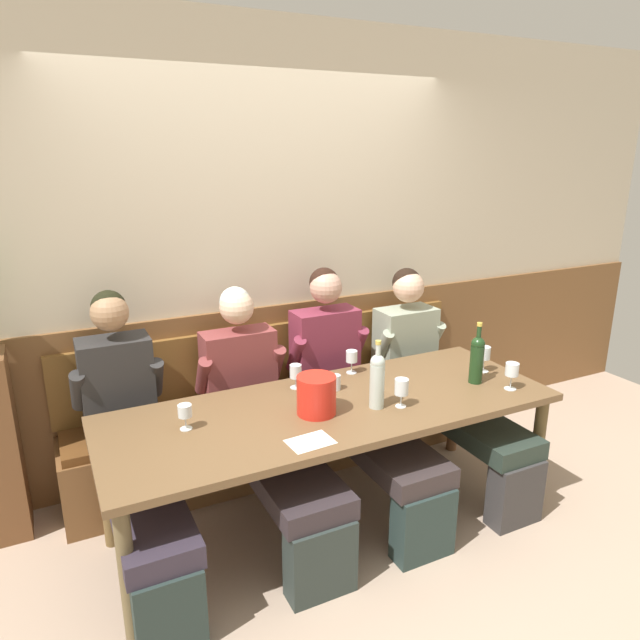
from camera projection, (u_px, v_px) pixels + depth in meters
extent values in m
cube|color=tan|center=(343.00, 538.00, 3.16)|extent=(6.80, 6.80, 0.02)
cube|color=#C3B49A|center=(265.00, 253.00, 3.68)|extent=(6.80, 0.08, 2.80)
cube|color=brown|center=(271.00, 381.00, 3.89)|extent=(6.80, 0.03, 1.06)
cube|color=brown|center=(285.00, 437.00, 3.78)|extent=(2.73, 0.42, 0.44)
cube|color=brown|center=(284.00, 403.00, 3.71)|extent=(2.67, 0.39, 0.05)
cube|color=brown|center=(272.00, 357.00, 3.80)|extent=(2.73, 0.04, 0.45)
cube|color=brown|center=(333.00, 408.00, 3.06)|extent=(2.43, 0.89, 0.04)
cylinder|color=brown|center=(128.00, 579.00, 2.36)|extent=(0.07, 0.07, 0.70)
cylinder|color=brown|center=(537.00, 453.00, 3.33)|extent=(0.07, 0.07, 0.70)
cylinder|color=brown|center=(106.00, 487.00, 3.00)|extent=(0.07, 0.07, 0.70)
cylinder|color=brown|center=(454.00, 404.00, 3.97)|extent=(0.07, 0.07, 0.70)
cube|color=#24312E|center=(169.00, 611.00, 2.40)|extent=(0.29, 0.14, 0.38)
cube|color=#312936|center=(142.00, 496.00, 2.77)|extent=(0.32, 1.13, 0.11)
cube|color=#2A2929|center=(117.00, 386.00, 3.20)|extent=(0.38, 0.23, 0.56)
sphere|color=#A17956|center=(110.00, 313.00, 3.07)|extent=(0.20, 0.20, 0.20)
sphere|color=black|center=(108.00, 307.00, 3.08)|extent=(0.18, 0.18, 0.18)
cylinder|color=#2A2929|center=(78.00, 391.00, 3.06)|extent=(0.08, 0.20, 0.27)
cylinder|color=#2A2929|center=(156.00, 378.00, 3.24)|extent=(0.08, 0.20, 0.27)
cube|color=#2B3531|center=(320.00, 559.00, 2.70)|extent=(0.33, 0.14, 0.38)
cube|color=#322A2E|center=(278.00, 461.00, 3.08)|extent=(0.37, 1.13, 0.11)
cube|color=brown|center=(239.00, 370.00, 3.51)|extent=(0.44, 0.20, 0.50)
sphere|color=beige|center=(237.00, 307.00, 3.38)|extent=(0.20, 0.20, 0.20)
sphere|color=beige|center=(235.00, 302.00, 3.40)|extent=(0.19, 0.19, 0.19)
cylinder|color=brown|center=(203.00, 376.00, 3.37)|extent=(0.08, 0.20, 0.27)
cylinder|color=brown|center=(276.00, 363.00, 3.57)|extent=(0.08, 0.20, 0.27)
cube|color=#263633|center=(423.00, 524.00, 2.95)|extent=(0.32, 0.14, 0.38)
cube|color=#372E2E|center=(372.00, 438.00, 3.33)|extent=(0.36, 1.13, 0.11)
cube|color=maroon|center=(325.00, 351.00, 3.75)|extent=(0.43, 0.21, 0.56)
sphere|color=tan|center=(326.00, 287.00, 3.62)|extent=(0.21, 0.21, 0.21)
sphere|color=black|center=(324.00, 282.00, 3.63)|extent=(0.19, 0.19, 0.19)
cylinder|color=maroon|center=(296.00, 354.00, 3.61)|extent=(0.08, 0.20, 0.27)
cylinder|color=maroon|center=(358.00, 344.00, 3.80)|extent=(0.08, 0.20, 0.27)
cube|color=#363434|center=(515.00, 493.00, 3.22)|extent=(0.31, 0.14, 0.38)
cube|color=#29362E|center=(459.00, 416.00, 3.59)|extent=(0.34, 1.13, 0.11)
cube|color=gray|center=(405.00, 342.00, 4.03)|extent=(0.41, 0.24, 0.49)
sphere|color=#DFB192|center=(409.00, 287.00, 3.90)|extent=(0.21, 0.21, 0.21)
sphere|color=black|center=(407.00, 282.00, 3.92)|extent=(0.20, 0.20, 0.20)
cylinder|color=gray|center=(383.00, 347.00, 3.89)|extent=(0.08, 0.20, 0.27)
cylinder|color=gray|center=(434.00, 338.00, 4.07)|extent=(0.08, 0.20, 0.27)
cylinder|color=red|center=(316.00, 395.00, 2.93)|extent=(0.20, 0.20, 0.20)
cylinder|color=#1B3819|center=(476.00, 364.00, 3.31)|extent=(0.08, 0.08, 0.22)
sphere|color=#1B3819|center=(478.00, 344.00, 3.28)|extent=(0.08, 0.08, 0.08)
cylinder|color=#1B3819|center=(479.00, 334.00, 3.26)|extent=(0.03, 0.03, 0.10)
cylinder|color=gold|center=(480.00, 324.00, 3.24)|extent=(0.03, 0.03, 0.02)
cylinder|color=#B8C7BD|center=(377.00, 386.00, 2.99)|extent=(0.08, 0.08, 0.24)
sphere|color=#B8C7BD|center=(378.00, 362.00, 2.95)|extent=(0.08, 0.08, 0.08)
cylinder|color=#B8C7BD|center=(378.00, 352.00, 2.94)|extent=(0.03, 0.03, 0.09)
cylinder|color=gold|center=(378.00, 342.00, 2.92)|extent=(0.03, 0.03, 0.02)
cylinder|color=silver|center=(296.00, 387.00, 3.27)|extent=(0.07, 0.07, 0.00)
cylinder|color=silver|center=(296.00, 382.00, 3.26)|extent=(0.01, 0.01, 0.06)
cylinder|color=silver|center=(296.00, 371.00, 3.24)|extent=(0.07, 0.07, 0.08)
cylinder|color=#E9E681|center=(296.00, 376.00, 3.25)|extent=(0.06, 0.06, 0.02)
cylinder|color=silver|center=(351.00, 373.00, 3.48)|extent=(0.06, 0.06, 0.00)
cylinder|color=silver|center=(351.00, 367.00, 3.47)|extent=(0.01, 0.01, 0.07)
cylinder|color=silver|center=(352.00, 356.00, 3.45)|extent=(0.07, 0.07, 0.07)
cylinder|color=#DFE283|center=(352.00, 360.00, 3.46)|extent=(0.06, 0.06, 0.03)
cylinder|color=silver|center=(510.00, 389.00, 3.25)|extent=(0.07, 0.07, 0.00)
cylinder|color=silver|center=(511.00, 382.00, 3.24)|extent=(0.01, 0.01, 0.08)
cylinder|color=silver|center=(512.00, 369.00, 3.22)|extent=(0.07, 0.07, 0.07)
cylinder|color=#ECDE81|center=(512.00, 374.00, 3.22)|extent=(0.07, 0.07, 0.02)
cylinder|color=silver|center=(186.00, 429.00, 2.79)|extent=(0.06, 0.06, 0.00)
cylinder|color=silver|center=(186.00, 422.00, 2.78)|extent=(0.01, 0.01, 0.06)
cylinder|color=silver|center=(185.00, 411.00, 2.76)|extent=(0.07, 0.07, 0.06)
cylinder|color=#E3E084|center=(185.00, 415.00, 2.77)|extent=(0.06, 0.06, 0.02)
cylinder|color=silver|center=(483.00, 371.00, 3.51)|extent=(0.07, 0.07, 0.00)
cylinder|color=silver|center=(483.00, 365.00, 3.49)|extent=(0.01, 0.01, 0.08)
cylinder|color=silver|center=(484.00, 353.00, 3.47)|extent=(0.07, 0.07, 0.08)
cylinder|color=#F7D17F|center=(484.00, 358.00, 3.48)|extent=(0.06, 0.06, 0.02)
cylinder|color=silver|center=(401.00, 406.00, 3.03)|extent=(0.06, 0.06, 0.00)
cylinder|color=silver|center=(401.00, 400.00, 3.02)|extent=(0.01, 0.01, 0.07)
cylinder|color=silver|center=(402.00, 387.00, 3.00)|extent=(0.07, 0.07, 0.08)
cylinder|color=silver|center=(336.00, 382.00, 3.23)|extent=(0.06, 0.06, 0.09)
cube|color=white|center=(310.00, 442.00, 2.67)|extent=(0.22, 0.16, 0.00)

